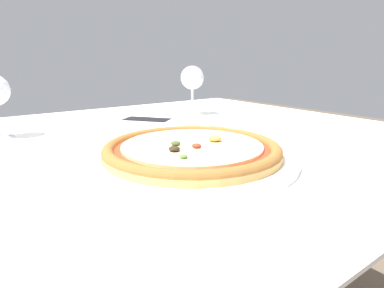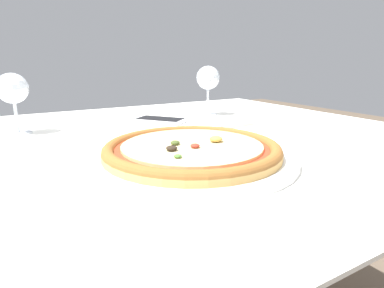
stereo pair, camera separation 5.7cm
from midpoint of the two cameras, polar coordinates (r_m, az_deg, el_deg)
dining_table at (r=0.73m, az=-14.78°, el=-5.66°), size 1.46×1.05×0.72m
pizza_plate at (r=0.58m, az=-2.84°, el=-1.32°), size 0.37×0.37×0.04m
wine_glass_far_left at (r=1.04m, az=-1.56°, el=11.43°), size 0.07×0.07×0.16m
cell_phone at (r=0.93m, az=-9.76°, el=4.05°), size 0.14×0.16×0.01m
napkin_folded at (r=0.90m, az=1.42°, el=3.91°), size 0.16×0.13×0.01m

